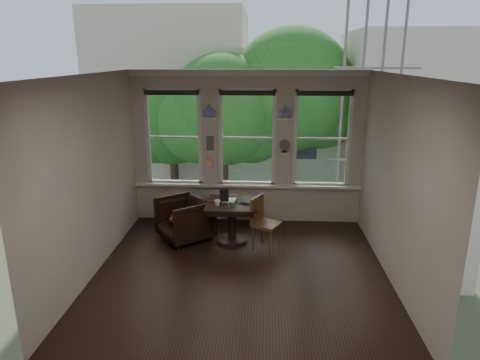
# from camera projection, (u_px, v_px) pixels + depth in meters

# --- Properties ---
(ground) EXTENTS (4.50, 4.50, 0.00)m
(ground) POSITION_uv_depth(u_px,v_px,m) (241.00, 271.00, 6.70)
(ground) COLOR black
(ground) RESTS_ON ground
(ceiling) EXTENTS (4.50, 4.50, 0.00)m
(ceiling) POSITION_uv_depth(u_px,v_px,m) (241.00, 74.00, 5.86)
(ceiling) COLOR silver
(ceiling) RESTS_ON ground
(wall_back) EXTENTS (4.50, 0.00, 4.50)m
(wall_back) POSITION_uv_depth(u_px,v_px,m) (247.00, 148.00, 8.43)
(wall_back) COLOR beige
(wall_back) RESTS_ON ground
(wall_front) EXTENTS (4.50, 0.00, 4.50)m
(wall_front) POSITION_uv_depth(u_px,v_px,m) (228.00, 244.00, 4.12)
(wall_front) COLOR beige
(wall_front) RESTS_ON ground
(wall_left) EXTENTS (0.00, 4.50, 4.50)m
(wall_left) POSITION_uv_depth(u_px,v_px,m) (91.00, 177.00, 6.40)
(wall_left) COLOR beige
(wall_left) RESTS_ON ground
(wall_right) EXTENTS (0.00, 4.50, 4.50)m
(wall_right) POSITION_uv_depth(u_px,v_px,m) (397.00, 182.00, 6.15)
(wall_right) COLOR beige
(wall_right) RESTS_ON ground
(window_left) EXTENTS (1.10, 0.12, 1.90)m
(window_left) POSITION_uv_depth(u_px,v_px,m) (174.00, 137.00, 8.46)
(window_left) COLOR white
(window_left) RESTS_ON ground
(window_center) EXTENTS (1.10, 0.12, 1.90)m
(window_center) POSITION_uv_depth(u_px,v_px,m) (247.00, 138.00, 8.38)
(window_center) COLOR white
(window_center) RESTS_ON ground
(window_right) EXTENTS (1.10, 0.12, 1.90)m
(window_right) POSITION_uv_depth(u_px,v_px,m) (322.00, 139.00, 8.30)
(window_right) COLOR white
(window_right) RESTS_ON ground
(shelf_left) EXTENTS (0.26, 0.16, 0.03)m
(shelf_left) POSITION_uv_depth(u_px,v_px,m) (210.00, 118.00, 8.21)
(shelf_left) COLOR white
(shelf_left) RESTS_ON ground
(shelf_right) EXTENTS (0.26, 0.16, 0.03)m
(shelf_right) POSITION_uv_depth(u_px,v_px,m) (285.00, 118.00, 8.13)
(shelf_right) COLOR white
(shelf_right) RESTS_ON ground
(intercom) EXTENTS (0.14, 0.06, 0.28)m
(intercom) POSITION_uv_depth(u_px,v_px,m) (210.00, 143.00, 8.38)
(intercom) COLOR #59544F
(intercom) RESTS_ON ground
(sticky_notes) EXTENTS (0.16, 0.01, 0.24)m
(sticky_notes) POSITION_uv_depth(u_px,v_px,m) (211.00, 160.00, 8.48)
(sticky_notes) COLOR pink
(sticky_notes) RESTS_ON ground
(desk_fan) EXTENTS (0.20, 0.20, 0.24)m
(desk_fan) POSITION_uv_depth(u_px,v_px,m) (284.00, 148.00, 8.27)
(desk_fan) COLOR #59544F
(desk_fan) RESTS_ON ground
(vase_left) EXTENTS (0.24, 0.24, 0.25)m
(vase_left) POSITION_uv_depth(u_px,v_px,m) (209.00, 111.00, 8.17)
(vase_left) COLOR silver
(vase_left) RESTS_ON shelf_left
(vase_right) EXTENTS (0.24, 0.24, 0.25)m
(vase_right) POSITION_uv_depth(u_px,v_px,m) (285.00, 111.00, 8.09)
(vase_right) COLOR silver
(vase_right) RESTS_ON shelf_right
(table) EXTENTS (0.90, 0.90, 0.75)m
(table) POSITION_uv_depth(u_px,v_px,m) (232.00, 222.00, 7.67)
(table) COLOR black
(table) RESTS_ON ground
(armchair_left) EXTENTS (1.20, 1.19, 0.79)m
(armchair_left) POSITION_uv_depth(u_px,v_px,m) (185.00, 219.00, 7.76)
(armchair_left) COLOR black
(armchair_left) RESTS_ON ground
(cushion_red) EXTENTS (0.45, 0.45, 0.06)m
(cushion_red) POSITION_uv_depth(u_px,v_px,m) (185.00, 216.00, 7.75)
(cushion_red) COLOR maroon
(cushion_red) RESTS_ON armchair_left
(side_chair_right) EXTENTS (0.57, 0.57, 0.92)m
(side_chair_right) POSITION_uv_depth(u_px,v_px,m) (267.00, 224.00, 7.36)
(side_chair_right) COLOR #4E361C
(side_chair_right) RESTS_ON ground
(laptop) EXTENTS (0.40, 0.33, 0.03)m
(laptop) POSITION_uv_depth(u_px,v_px,m) (247.00, 204.00, 7.45)
(laptop) COLOR black
(laptop) RESTS_ON table
(mug) EXTENTS (0.14, 0.14, 0.10)m
(mug) POSITION_uv_depth(u_px,v_px,m) (217.00, 203.00, 7.39)
(mug) COLOR white
(mug) RESTS_ON table
(drinking_glass) EXTENTS (0.14, 0.14, 0.10)m
(drinking_glass) POSITION_uv_depth(u_px,v_px,m) (233.00, 204.00, 7.32)
(drinking_glass) COLOR white
(drinking_glass) RESTS_ON table
(tablet) EXTENTS (0.17, 0.09, 0.22)m
(tablet) POSITION_uv_depth(u_px,v_px,m) (224.00, 195.00, 7.59)
(tablet) COLOR black
(tablet) RESTS_ON table
(papers) EXTENTS (0.24, 0.32, 0.00)m
(papers) POSITION_uv_depth(u_px,v_px,m) (229.00, 200.00, 7.67)
(papers) COLOR silver
(papers) RESTS_ON table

